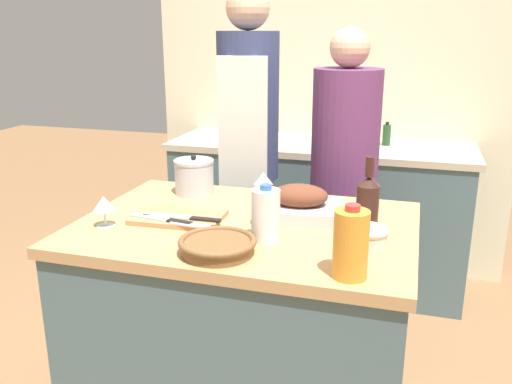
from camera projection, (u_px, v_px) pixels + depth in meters
kitchen_island at (247, 335)px, 2.10m from camera, size 1.21×0.86×0.93m
back_counter at (317, 214)px, 3.49m from camera, size 1.87×0.60×0.92m
back_wall at (331, 81)px, 3.58m from camera, size 2.37×0.10×2.55m
roasting_pan at (299, 204)px, 2.03m from camera, size 0.36×0.28×0.12m
wicker_basket at (216, 245)px, 1.69m from camera, size 0.25×0.25×0.05m
cutting_board at (179, 217)px, 2.00m from camera, size 0.33×0.22×0.02m
stock_pot at (194, 177)px, 2.30m from camera, size 0.17×0.17×0.17m
mixing_bowl at (370, 235)px, 1.75m from camera, size 0.12×0.12×0.07m
juice_jug at (351, 244)px, 1.51m from camera, size 0.10×0.10×0.22m
milk_jug at (266, 215)px, 1.78m from camera, size 0.10×0.10×0.19m
wine_bottle_green at (367, 202)px, 1.86m from camera, size 0.08×0.08×0.27m
wine_glass_left at (263, 179)px, 2.23m from camera, size 0.08×0.08×0.11m
wine_glass_right at (104, 204)px, 1.91m from camera, size 0.08×0.08×0.11m
knife_chef at (184, 218)px, 1.96m from camera, size 0.30×0.04×0.01m
knife_paring at (163, 219)px, 1.94m from camera, size 0.25×0.06×0.01m
knife_bread at (205, 227)px, 1.87m from camera, size 0.25×0.05×0.01m
condiment_bottle_tall at (349, 131)px, 3.45m from camera, size 0.05×0.05×0.13m
condiment_bottle_short at (387, 135)px, 3.30m from camera, size 0.05×0.05×0.14m
condiment_bottle_extra at (236, 122)px, 3.54m from camera, size 0.06×0.06×0.22m
person_cook_aproned at (248, 149)px, 2.76m from camera, size 0.31×0.32×1.81m
person_cook_guest at (344, 178)px, 2.68m from camera, size 0.33×0.33×1.62m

